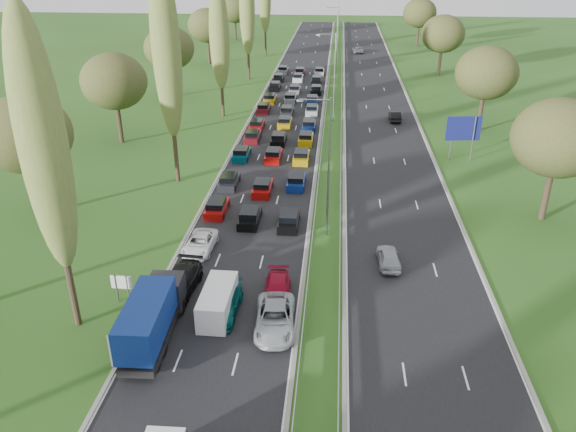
% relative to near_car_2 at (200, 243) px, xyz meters
% --- Properties ---
extents(ground, '(260.00, 260.00, 0.00)m').
position_rel_near_car_2_xyz_m(ground, '(10.21, 40.59, -0.68)').
color(ground, '#264917').
rests_on(ground, ground).
extents(near_carriageway, '(10.50, 215.00, 0.04)m').
position_rel_near_car_2_xyz_m(near_carriageway, '(3.46, 43.09, -0.68)').
color(near_carriageway, black).
rests_on(near_carriageway, ground).
extents(far_carriageway, '(10.50, 215.00, 0.04)m').
position_rel_near_car_2_xyz_m(far_carriageway, '(16.96, 43.09, -0.68)').
color(far_carriageway, black).
rests_on(far_carriageway, ground).
extents(central_reservation, '(2.36, 215.00, 0.32)m').
position_rel_near_car_2_xyz_m(central_reservation, '(10.21, 43.09, -0.13)').
color(central_reservation, gray).
rests_on(central_reservation, ground).
extents(lamp_columns, '(0.18, 140.18, 12.00)m').
position_rel_near_car_2_xyz_m(lamp_columns, '(10.21, 38.59, 5.32)').
color(lamp_columns, gray).
rests_on(lamp_columns, ground).
extents(poplar_row, '(2.80, 127.80, 22.44)m').
position_rel_near_car_2_xyz_m(poplar_row, '(-5.79, 28.75, 11.71)').
color(poplar_row, '#2D2116').
rests_on(poplar_row, ground).
extents(woodland_left, '(8.00, 166.00, 11.10)m').
position_rel_near_car_2_xyz_m(woodland_left, '(-16.29, 23.21, 7.00)').
color(woodland_left, '#2D2116').
rests_on(woodland_left, ground).
extents(woodland_right, '(8.00, 153.00, 11.10)m').
position_rel_near_car_2_xyz_m(woodland_right, '(29.71, 27.25, 7.00)').
color(woodland_right, '#2D2116').
rests_on(woodland_right, ground).
extents(traffic_queue_fill, '(9.05, 69.36, 0.80)m').
position_rel_near_car_2_xyz_m(traffic_queue_fill, '(3.44, 38.15, -0.24)').
color(traffic_queue_fill, '#A50C0A').
rests_on(traffic_queue_fill, ground).
extents(near_car_2, '(2.39, 4.82, 1.31)m').
position_rel_near_car_2_xyz_m(near_car_2, '(0.00, 0.00, 0.00)').
color(near_car_2, white).
rests_on(near_car_2, near_carriageway).
extents(near_car_3, '(2.71, 5.70, 1.61)m').
position_rel_near_car_2_xyz_m(near_car_3, '(-0.08, -6.14, 0.15)').
color(near_car_3, black).
rests_on(near_car_3, near_carriageway).
extents(near_car_7, '(2.17, 5.04, 1.45)m').
position_rel_near_car_2_xyz_m(near_car_7, '(3.57, -8.40, 0.07)').
color(near_car_7, '#054D4B').
rests_on(near_car_7, near_carriageway).
extents(near_car_8, '(1.88, 4.22, 1.41)m').
position_rel_near_car_2_xyz_m(near_car_8, '(3.31, -6.80, 0.05)').
color(near_car_8, '#B56B0C').
rests_on(near_car_8, near_carriageway).
extents(near_car_10, '(2.92, 5.66, 1.53)m').
position_rel_near_car_2_xyz_m(near_car_10, '(7.21, -9.69, 0.11)').
color(near_car_10, '#A5ABAF').
rests_on(near_car_10, near_carriageway).
extents(near_car_11, '(2.18, 4.66, 1.32)m').
position_rel_near_car_2_xyz_m(near_car_11, '(7.00, -6.14, 0.00)').
color(near_car_11, maroon).
rests_on(near_car_11, near_carriageway).
extents(far_car_0, '(1.85, 4.11, 1.37)m').
position_rel_near_car_2_xyz_m(far_car_0, '(15.15, -0.93, 0.03)').
color(far_car_0, '#A0A3A9').
rests_on(far_car_0, far_carriageway).
extents(far_car_1, '(1.55, 4.17, 1.36)m').
position_rel_near_car_2_xyz_m(far_car_1, '(18.92, 39.29, 0.02)').
color(far_car_1, black).
rests_on(far_car_1, far_carriageway).
extents(far_car_2, '(2.57, 5.10, 1.38)m').
position_rel_near_car_2_xyz_m(far_car_2, '(15.03, 94.66, 0.03)').
color(far_car_2, slate).
rests_on(far_car_2, far_carriageway).
extents(blue_lorry, '(2.27, 8.16, 3.44)m').
position_rel_near_car_2_xyz_m(blue_lorry, '(-0.26, -11.60, 1.13)').
color(blue_lorry, black).
rests_on(blue_lorry, near_carriageway).
extents(white_van_rear, '(1.95, 4.96, 1.99)m').
position_rel_near_car_2_xyz_m(white_van_rear, '(3.22, -8.33, 0.35)').
color(white_van_rear, white).
rests_on(white_van_rear, near_carriageway).
extents(info_sign, '(1.50, 0.16, 2.10)m').
position_rel_near_car_2_xyz_m(info_sign, '(-3.69, -7.63, 0.69)').
color(info_sign, gray).
rests_on(info_sign, ground).
extents(direction_sign, '(3.98, 0.61, 5.20)m').
position_rel_near_car_2_xyz_m(direction_sign, '(25.11, 23.72, 2.89)').
color(direction_sign, gray).
rests_on(direction_sign, ground).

